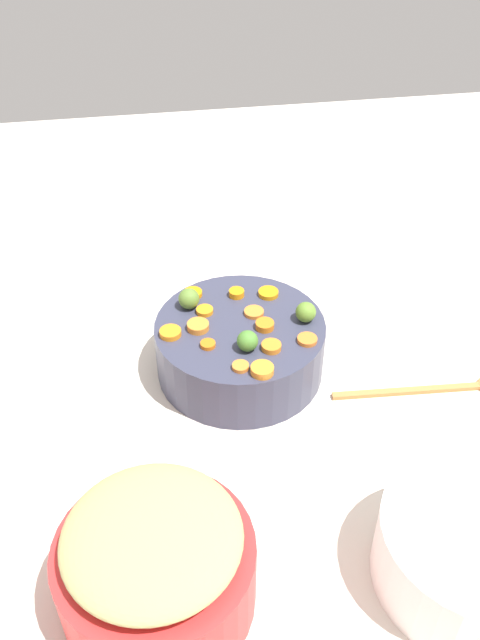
# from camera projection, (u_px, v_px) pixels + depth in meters

# --- Properties ---
(tabletop) EXTENTS (2.40, 2.40, 0.02)m
(tabletop) POSITION_uv_depth(u_px,v_px,m) (263.00, 376.00, 1.18)
(tabletop) COLOR beige
(tabletop) RESTS_ON ground
(serving_bowl_carrots) EXTENTS (0.29, 0.29, 0.10)m
(serving_bowl_carrots) POSITION_uv_depth(u_px,v_px,m) (240.00, 347.00, 1.15)
(serving_bowl_carrots) COLOR #36394D
(serving_bowl_carrots) RESTS_ON tabletop
(metal_pot) EXTENTS (0.24, 0.24, 0.11)m
(metal_pot) POSITION_uv_depth(u_px,v_px,m) (157.00, 573.00, 0.82)
(metal_pot) COLOR red
(metal_pot) RESTS_ON tabletop
(stuffing_mound) EXTENTS (0.21, 0.21, 0.04)m
(stuffing_mound) POSITION_uv_depth(u_px,v_px,m) (152.00, 537.00, 0.77)
(stuffing_mound) COLOR tan
(stuffing_mound) RESTS_ON metal_pot
(carrot_slice_0) EXTENTS (0.05, 0.05, 0.01)m
(carrot_slice_0) POSITION_uv_depth(u_px,v_px,m) (262.00, 370.00, 1.02)
(carrot_slice_0) COLOR orange
(carrot_slice_0) RESTS_ON serving_bowl_carrots
(carrot_slice_1) EXTENTS (0.03, 0.03, 0.01)m
(carrot_slice_1) POSITION_uv_depth(u_px,v_px,m) (237.00, 293.00, 1.18)
(carrot_slice_1) COLOR orange
(carrot_slice_1) RESTS_ON serving_bowl_carrots
(carrot_slice_2) EXTENTS (0.03, 0.03, 0.01)m
(carrot_slice_2) POSITION_uv_depth(u_px,v_px,m) (208.00, 344.00, 1.07)
(carrot_slice_2) COLOR orange
(carrot_slice_2) RESTS_ON serving_bowl_carrots
(carrot_slice_3) EXTENTS (0.03, 0.03, 0.01)m
(carrot_slice_3) POSITION_uv_depth(u_px,v_px,m) (241.00, 366.00, 1.03)
(carrot_slice_3) COLOR orange
(carrot_slice_3) RESTS_ON serving_bowl_carrots
(carrot_slice_4) EXTENTS (0.05, 0.05, 0.01)m
(carrot_slice_4) POSITION_uv_depth(u_px,v_px,m) (170.00, 333.00, 1.09)
(carrot_slice_4) COLOR orange
(carrot_slice_4) RESTS_ON serving_bowl_carrots
(carrot_slice_5) EXTENTS (0.03, 0.03, 0.01)m
(carrot_slice_5) POSITION_uv_depth(u_px,v_px,m) (205.00, 311.00, 1.14)
(carrot_slice_5) COLOR orange
(carrot_slice_5) RESTS_ON serving_bowl_carrots
(carrot_slice_6) EXTENTS (0.05, 0.05, 0.01)m
(carrot_slice_6) POSITION_uv_depth(u_px,v_px,m) (307.00, 340.00, 1.08)
(carrot_slice_6) COLOR orange
(carrot_slice_6) RESTS_ON serving_bowl_carrots
(carrot_slice_7) EXTENTS (0.04, 0.04, 0.01)m
(carrot_slice_7) POSITION_uv_depth(u_px,v_px,m) (193.00, 293.00, 1.18)
(carrot_slice_7) COLOR orange
(carrot_slice_7) RESTS_ON serving_bowl_carrots
(carrot_slice_8) EXTENTS (0.05, 0.05, 0.01)m
(carrot_slice_8) POSITION_uv_depth(u_px,v_px,m) (198.00, 326.00, 1.10)
(carrot_slice_8) COLOR orange
(carrot_slice_8) RESTS_ON serving_bowl_carrots
(carrot_slice_9) EXTENTS (0.04, 0.04, 0.01)m
(carrot_slice_9) POSITION_uv_depth(u_px,v_px,m) (268.00, 293.00, 1.18)
(carrot_slice_9) COLOR orange
(carrot_slice_9) RESTS_ON serving_bowl_carrots
(carrot_slice_10) EXTENTS (0.04, 0.04, 0.01)m
(carrot_slice_10) POSITION_uv_depth(u_px,v_px,m) (268.00, 326.00, 1.10)
(carrot_slice_10) COLOR orange
(carrot_slice_10) RESTS_ON serving_bowl_carrots
(carrot_slice_11) EXTENTS (0.04, 0.04, 0.01)m
(carrot_slice_11) POSITION_uv_depth(u_px,v_px,m) (269.00, 347.00, 1.07)
(carrot_slice_11) COLOR orange
(carrot_slice_11) RESTS_ON serving_bowl_carrots
(carrot_slice_12) EXTENTS (0.04, 0.04, 0.01)m
(carrot_slice_12) POSITION_uv_depth(u_px,v_px,m) (254.00, 312.00, 1.14)
(carrot_slice_12) COLOR orange
(carrot_slice_12) RESTS_ON serving_bowl_carrots
(brussels_sprout_0) EXTENTS (0.03, 0.03, 0.03)m
(brussels_sprout_0) POSITION_uv_depth(u_px,v_px,m) (306.00, 312.00, 1.12)
(brussels_sprout_0) COLOR olive
(brussels_sprout_0) RESTS_ON serving_bowl_carrots
(brussels_sprout_1) EXTENTS (0.03, 0.03, 0.03)m
(brussels_sprout_1) POSITION_uv_depth(u_px,v_px,m) (247.00, 341.00, 1.06)
(brussels_sprout_1) COLOR #487F2E
(brussels_sprout_1) RESTS_ON serving_bowl_carrots
(brussels_sprout_2) EXTENTS (0.04, 0.04, 0.04)m
(brussels_sprout_2) POSITION_uv_depth(u_px,v_px,m) (189.00, 299.00, 1.14)
(brussels_sprout_2) COLOR #597D30
(brussels_sprout_2) RESTS_ON serving_bowl_carrots
(wooden_spoon) EXTENTS (0.05, 0.31, 0.01)m
(wooden_spoon) POSITION_uv_depth(u_px,v_px,m) (458.00, 387.00, 1.14)
(wooden_spoon) COLOR #BB7C40
(wooden_spoon) RESTS_ON tabletop
(casserole_dish) EXTENTS (0.24, 0.24, 0.11)m
(casserole_dish) POSITION_uv_depth(u_px,v_px,m) (472.00, 552.00, 0.84)
(casserole_dish) COLOR white
(casserole_dish) RESTS_ON tabletop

